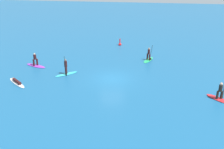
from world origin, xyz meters
TOP-DOWN VIEW (x-y plane):
  - ground_plane at (0.00, 0.00)m, footprint 120.00×120.00m
  - surfer_on_purple_board at (-9.67, 2.43)m, footprint 2.95×1.74m
  - surfer_on_green_board at (3.81, 6.42)m, footprint 1.58×2.61m
  - surfer_on_white_board at (-9.62, -2.53)m, footprint 2.88×2.49m
  - surfer_on_teal_board at (-5.24, 0.46)m, footprint 2.36×2.21m
  - surfer_on_red_board at (10.33, -3.21)m, footprint 2.27×2.23m
  - marker_buoy at (-0.58, 12.54)m, footprint 0.46×0.46m

SIDE VIEW (x-z plane):
  - ground_plane at x=0.00m, z-range 0.00..0.00m
  - surfer_on_white_board at x=-9.62m, z-range -0.05..0.35m
  - marker_buoy at x=-0.58m, z-range -0.37..0.77m
  - surfer_on_purple_board at x=-9.67m, z-range -0.44..1.22m
  - surfer_on_green_board at x=3.81m, z-range -0.62..1.45m
  - surfer_on_red_board at x=10.33m, z-range -0.73..1.62m
  - surfer_on_teal_board at x=-5.24m, z-range -0.59..1.66m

